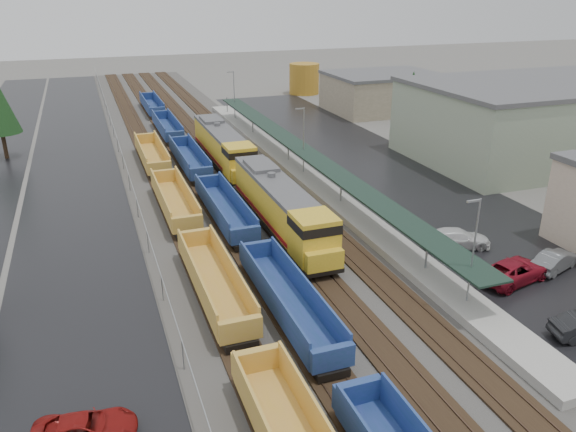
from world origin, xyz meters
The scene contains 18 objects.
ballast_strip centered at (0.00, 60.00, 0.04)m, with size 20.00×160.00×0.08m, color #302D2B.
trackbed centered at (0.00, 60.00, 0.16)m, with size 14.60×160.00×0.22m.
west_parking_lot centered at (-15.00, 60.00, 0.01)m, with size 10.00×160.00×0.02m, color black.
east_commuter_lot centered at (19.00, 50.00, 0.01)m, with size 16.00×100.00×0.02m, color black.
station_platform centered at (9.50, 50.01, 0.73)m, with size 3.00×80.00×8.00m.
chainlink_fence centered at (-9.50, 58.44, 1.61)m, with size 0.08×160.04×2.02m.
industrial_buildings centered at (37.76, 45.85, 4.25)m, with size 32.52×75.30×9.50m.
distant_hills centered at (44.79, 210.68, 0.00)m, with size 301.00×140.00×25.20m.
tree_east centered at (28.00, 58.00, 6.47)m, with size 4.40×4.40×10.00m.
locomotive_lead centered at (2.00, 35.98, 2.48)m, with size 3.13×20.61×4.66m.
locomotive_trail centered at (2.00, 56.98, 2.48)m, with size 3.13×20.61×4.66m.
well_string_yellow centered at (-6.00, 27.39, 1.18)m, with size 2.69×81.55×2.39m.
well_string_blue centered at (-2.00, 40.67, 1.15)m, with size 2.58×118.35×2.29m.
storage_tank centered at (29.33, 100.27, 2.98)m, with size 5.97×5.97×5.97m, color #AF7B23.
parked_car_west_c centered at (-14.86, 16.28, 0.68)m, with size 4.89×2.25×1.36m, color maroon.
parked_car_east_b centered at (15.23, 22.17, 0.82)m, with size 5.88×2.71×1.64m, color maroon.
parked_car_east_c centered at (14.84, 28.49, 0.79)m, with size 5.42×2.20×1.57m, color silver.
parked_car_east_e centered at (19.45, 22.52, 0.77)m, with size 4.68×1.63×1.54m, color #5C5E61.
Camera 1 is at (-12.87, -6.57, 20.19)m, focal length 35.00 mm.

